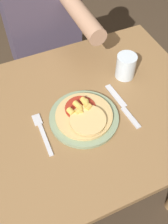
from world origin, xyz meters
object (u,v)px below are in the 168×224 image
knife (123,106)px  person_diner (43,27)px  pizza (84,115)px  drinking_glass (126,66)px  fork (42,131)px  dining_table (78,133)px  plate (84,118)px

knife → person_diner: size_ratio=0.18×
pizza → drinking_glass: bearing=29.4°
fork → knife: size_ratio=0.79×
dining_table → pizza: bearing=-78.6°
plate → person_diner: 0.61m
dining_table → fork: size_ratio=5.46×
dining_table → person_diner: (0.06, 0.57, 0.11)m
plate → drinking_glass: drinking_glass is taller
pizza → fork: (-0.15, 0.01, -0.02)m
dining_table → fork: fork is taller
knife → drinking_glass: bearing=58.8°
fork → person_diner: (0.20, 0.60, -0.03)m
knife → person_diner: bearing=99.3°
plate → dining_table: bearing=102.2°
fork → knife: (0.30, -0.02, 0.00)m
plate → pizza: (-0.00, -0.00, 0.02)m
pizza → knife: size_ratio=0.90×
dining_table → pizza: (0.01, -0.04, 0.16)m
fork → drinking_glass: drinking_glass is taller
dining_table → knife: (0.16, -0.05, 0.14)m
fork → person_diner: bearing=71.3°
dining_table → plate: (0.01, -0.04, 0.15)m
dining_table → person_diner: bearing=84.1°
pizza → knife: pizza is taller
dining_table → fork: (-0.14, -0.03, 0.14)m
pizza → fork: pizza is taller
drinking_glass → knife: bearing=-121.2°
pizza → drinking_glass: drinking_glass is taller
drinking_glass → pizza: bearing=-150.6°
dining_table → pizza: 0.17m
drinking_glass → person_diner: person_diner is taller
pizza → person_diner: size_ratio=0.16×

